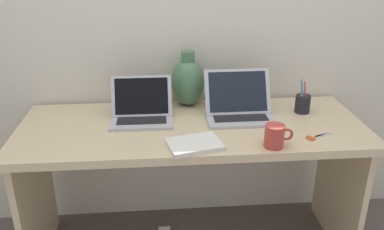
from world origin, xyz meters
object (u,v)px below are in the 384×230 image
coffee_mug (275,136)px  scissors (315,137)px  green_vase (188,81)px  laptop_left (142,109)px  pen_cup (303,103)px  notebook_stack (194,144)px  laptop_right (239,105)px

coffee_mug → scissors: size_ratio=0.89×
green_vase → coffee_mug: 0.63m
laptop_left → scissors: (0.80, -0.28, -0.05)m
scissors → pen_cup: bearing=82.5°
green_vase → pen_cup: size_ratio=1.64×
green_vase → coffee_mug: (0.34, -0.53, -0.08)m
coffee_mug → pen_cup: pen_cup is taller
notebook_stack → coffee_mug: 0.35m
notebook_stack → laptop_left: bearing=126.6°
scissors → coffee_mug: bearing=-161.4°
notebook_stack → coffee_mug: (0.35, -0.03, 0.04)m
laptop_right → coffee_mug: (0.09, -0.35, -0.01)m
laptop_left → pen_cup: bearing=1.5°
coffee_mug → laptop_left: bearing=149.2°
pen_cup → scissors: 0.31m
laptop_right → laptop_left: bearing=-180.0°
coffee_mug → laptop_right: bearing=104.9°
green_vase → scissors: (0.55, -0.46, -0.13)m
green_vase → scissors: green_vase is taller
green_vase → pen_cup: bearing=-15.1°
laptop_left → coffee_mug: laptop_left is taller
laptop_left → notebook_stack: (0.24, -0.32, -0.04)m
scissors → notebook_stack: bearing=-175.8°
green_vase → coffee_mug: size_ratio=2.36×
notebook_stack → laptop_right: bearing=51.3°
coffee_mug → green_vase: bearing=122.6°
green_vase → pen_cup: green_vase is taller
laptop_left → laptop_right: bearing=0.0°
laptop_right → green_vase: 0.31m
laptop_right → notebook_stack: (-0.25, -0.32, -0.05)m
green_vase → laptop_left: bearing=-143.7°
coffee_mug → scissors: (0.21, 0.07, -0.05)m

